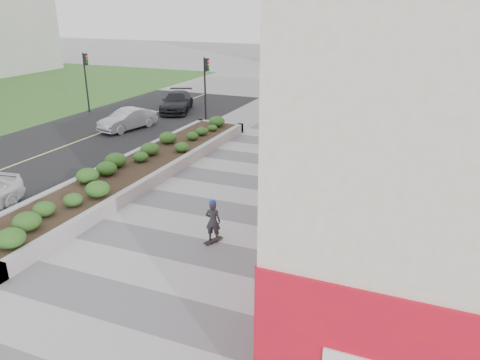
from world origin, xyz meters
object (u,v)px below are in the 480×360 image
Objects in this scene: car_silver at (128,119)px; planter at (138,167)px; traffic_signal_far at (86,74)px; car_dark at (177,102)px; skateboarder at (213,221)px; traffic_signal_near at (206,80)px.

planter is at bearing -38.16° from car_silver.
traffic_signal_far is 0.88× the size of car_dark.
traffic_signal_far is 1.08× the size of car_silver.
planter is at bearing 164.42° from skateboarder.
car_dark is at bearing 148.02° from traffic_signal_near.
traffic_signal_near is 9.21m from traffic_signal_far.
planter is 8.75m from car_silver.
car_silver is at bearing -29.58° from traffic_signal_far.
traffic_signal_far reaches higher than planter.
planter is at bearing -80.65° from traffic_signal_near.
traffic_signal_near reaches higher than planter.
traffic_signal_near is 1.08× the size of car_silver.
car_silver is (-5.41, 6.87, 0.22)m from planter.
traffic_signal_far is 2.76× the size of skateboarder.
traffic_signal_far is 6.69m from car_silver.
traffic_signal_near is (-1.73, 10.50, 2.34)m from planter.
skateboarder reaches higher than planter.
car_dark is at bearing 25.39° from traffic_signal_far.
car_dark reaches higher than car_silver.
car_silver is 0.81× the size of car_dark.
car_silver is at bearing 128.24° from planter.
car_dark is at bearing 101.94° from car_silver.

